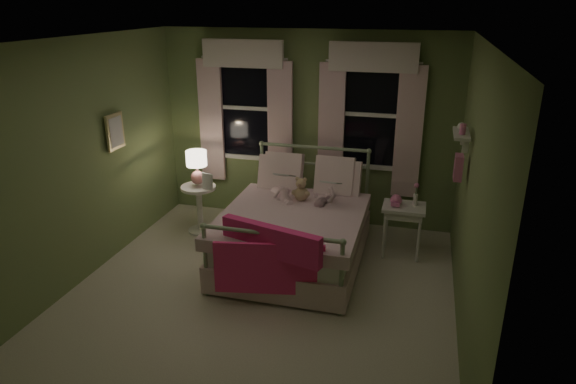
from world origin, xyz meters
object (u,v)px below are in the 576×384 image
(child_right, at_px, (327,180))
(teddy_bear, at_px, (301,191))
(table_lamp, at_px, (197,164))
(nightstand_right, at_px, (404,213))
(bed, at_px, (296,231))
(nightstand_left, at_px, (199,202))
(child_left, at_px, (282,171))

(child_right, xyz_separation_m, teddy_bear, (-0.28, -0.16, -0.10))
(table_lamp, xyz_separation_m, nightstand_right, (2.65, 0.00, -0.40))
(bed, height_order, nightstand_left, bed)
(child_left, height_order, child_right, child_left)
(child_right, bearing_deg, nightstand_right, -167.09)
(bed, xyz_separation_m, table_lamp, (-1.44, 0.46, 0.57))
(teddy_bear, xyz_separation_m, table_lamp, (-1.44, 0.20, 0.16))
(child_left, height_order, nightstand_right, child_left)
(child_right, relative_size, table_lamp, 1.46)
(bed, relative_size, child_right, 3.12)
(table_lamp, distance_m, nightstand_right, 2.68)
(child_right, relative_size, nightstand_left, 1.00)
(child_left, xyz_separation_m, nightstand_left, (-1.16, 0.04, -0.55))
(bed, distance_m, child_left, 0.77)
(child_right, xyz_separation_m, nightstand_left, (-1.72, 0.04, -0.48))
(table_lamp, bearing_deg, bed, -17.70)
(bed, relative_size, nightstand_right, 3.18)
(bed, xyz_separation_m, nightstand_right, (1.21, 0.46, 0.17))
(bed, relative_size, teddy_bear, 6.66)
(bed, distance_m, child_right, 0.72)
(child_right, bearing_deg, nightstand_left, 9.19)
(child_left, relative_size, child_right, 1.22)
(teddy_bear, distance_m, table_lamp, 1.46)
(teddy_bear, relative_size, nightstand_right, 0.48)
(child_right, height_order, table_lamp, child_right)
(teddy_bear, bearing_deg, nightstand_left, 172.25)
(child_right, bearing_deg, teddy_bear, 39.92)
(nightstand_left, distance_m, nightstand_right, 2.65)
(child_right, height_order, nightstand_left, child_right)
(bed, height_order, child_right, child_right)
(teddy_bear, distance_m, nightstand_right, 1.25)
(nightstand_left, relative_size, table_lamp, 1.45)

